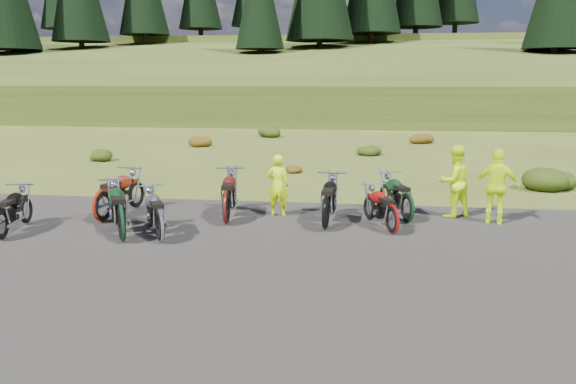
# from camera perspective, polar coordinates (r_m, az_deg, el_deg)

# --- Properties ---
(ground) EXTENTS (300.00, 300.00, 0.00)m
(ground) POSITION_cam_1_polar(r_m,az_deg,el_deg) (12.41, -3.07, -5.13)
(ground) COLOR #414C19
(ground) RESTS_ON ground
(gravel_pad) EXTENTS (20.00, 12.00, 0.04)m
(gravel_pad) POSITION_cam_1_polar(r_m,az_deg,el_deg) (10.54, -5.08, -8.21)
(gravel_pad) COLOR black
(gravel_pad) RESTS_ON ground
(hill_slope) EXTENTS (300.00, 45.97, 9.37)m
(hill_slope) POSITION_cam_1_polar(r_m,az_deg,el_deg) (61.82, 5.51, 8.20)
(hill_slope) COLOR #2D3E14
(hill_slope) RESTS_ON ground
(hill_plateau) EXTENTS (300.00, 90.00, 9.17)m
(hill_plateau) POSITION_cam_1_polar(r_m,az_deg,el_deg) (121.75, 6.57, 9.80)
(hill_plateau) COLOR #2D3E14
(hill_plateau) RESTS_ON ground
(shrub_1) EXTENTS (1.03, 1.03, 0.61)m
(shrub_1) POSITION_cam_1_polar(r_m,az_deg,el_deg) (25.81, -18.58, 3.71)
(shrub_1) COLOR #1E350D
(shrub_1) RESTS_ON ground
(shrub_2) EXTENTS (1.30, 1.30, 0.77)m
(shrub_2) POSITION_cam_1_polar(r_m,az_deg,el_deg) (29.67, -9.03, 5.27)
(shrub_2) COLOR #602A0C
(shrub_2) RESTS_ON ground
(shrub_3) EXTENTS (1.56, 1.56, 0.92)m
(shrub_3) POSITION_cam_1_polar(r_m,az_deg,el_deg) (34.17, -1.81, 6.35)
(shrub_3) COLOR #1E350D
(shrub_3) RESTS_ON ground
(shrub_4) EXTENTS (0.77, 0.77, 0.45)m
(shrub_4) POSITION_cam_1_polar(r_m,az_deg,el_deg) (21.30, 0.39, 2.56)
(shrub_4) COLOR #602A0C
(shrub_4) RESTS_ON ground
(shrub_5) EXTENTS (1.03, 1.03, 0.61)m
(shrub_5) POSITION_cam_1_polar(r_m,az_deg,el_deg) (26.38, 8.11, 4.35)
(shrub_5) COLOR #1E350D
(shrub_5) RESTS_ON ground
(shrub_6) EXTENTS (1.30, 1.30, 0.77)m
(shrub_6) POSITION_cam_1_polar(r_m,az_deg,el_deg) (31.80, 13.30, 5.51)
(shrub_6) COLOR #602A0C
(shrub_6) RESTS_ON ground
(shrub_7) EXTENTS (1.56, 1.56, 0.92)m
(shrub_7) POSITION_cam_1_polar(r_m,az_deg,el_deg) (19.98, 25.17, 1.53)
(shrub_7) COLOR #1E350D
(shrub_7) RESTS_ON ground
(motorcycle_0) EXTENTS (1.04, 2.12, 1.06)m
(motorcycle_0) POSITION_cam_1_polar(r_m,az_deg,el_deg) (14.04, -26.98, -4.42)
(motorcycle_0) COLOR black
(motorcycle_0) RESTS_ON ground
(motorcycle_1) EXTENTS (1.11, 2.39, 1.21)m
(motorcycle_1) POSITION_cam_1_polar(r_m,az_deg,el_deg) (14.77, -18.19, -2.98)
(motorcycle_1) COLOR maroon
(motorcycle_1) RESTS_ON ground
(motorcycle_2) EXTENTS (1.81, 2.41, 1.22)m
(motorcycle_2) POSITION_cam_1_polar(r_m,az_deg,el_deg) (12.89, -16.44, -4.95)
(motorcycle_2) COLOR black
(motorcycle_2) RESTS_ON ground
(motorcycle_3) EXTENTS (1.63, 2.16, 1.09)m
(motorcycle_3) POSITION_cam_1_polar(r_m,az_deg,el_deg) (12.62, -12.78, -5.12)
(motorcycle_3) COLOR #9A9A9E
(motorcycle_3) RESTS_ON ground
(motorcycle_4) EXTENTS (1.08, 2.42, 1.22)m
(motorcycle_4) POSITION_cam_1_polar(r_m,az_deg,el_deg) (13.90, -6.25, -3.35)
(motorcycle_4) COLOR #57100E
(motorcycle_4) RESTS_ON ground
(motorcycle_5) EXTENTS (0.88, 2.32, 1.19)m
(motorcycle_5) POSITION_cam_1_polar(r_m,az_deg,el_deg) (13.33, 3.83, -3.95)
(motorcycle_5) COLOR black
(motorcycle_5) RESTS_ON ground
(motorcycle_6) EXTENTS (1.34, 2.03, 1.01)m
(motorcycle_6) POSITION_cam_1_polar(r_m,az_deg,el_deg) (13.17, 10.47, -4.32)
(motorcycle_6) COLOR maroon
(motorcycle_6) RESTS_ON ground
(motorcycle_7) EXTENTS (1.39, 2.23, 1.11)m
(motorcycle_7) POSITION_cam_1_polar(r_m,az_deg,el_deg) (14.33, 11.96, -3.08)
(motorcycle_7) COLOR black
(motorcycle_7) RESTS_ON ground
(person_middle) EXTENTS (0.63, 0.45, 1.61)m
(person_middle) POSITION_cam_1_polar(r_m,az_deg,el_deg) (14.45, -1.02, 0.58)
(person_middle) COLOR #BAE10B
(person_middle) RESTS_ON ground
(person_right_a) EXTENTS (1.12, 1.04, 1.85)m
(person_right_a) POSITION_cam_1_polar(r_m,az_deg,el_deg) (14.96, 16.52, 0.94)
(person_right_a) COLOR #BAE10B
(person_right_a) RESTS_ON ground
(person_right_b) EXTENTS (1.16, 0.73, 1.84)m
(person_right_b) POSITION_cam_1_polar(r_m,az_deg,el_deg) (14.59, 20.46, 0.41)
(person_right_b) COLOR #BAE10B
(person_right_b) RESTS_ON ground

